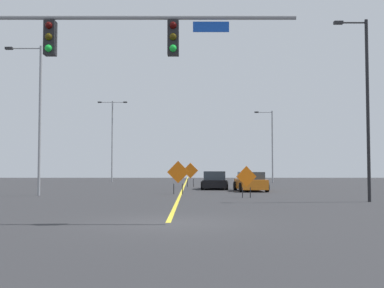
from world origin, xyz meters
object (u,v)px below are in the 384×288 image
(traffic_signal_assembly, at_px, (49,57))
(construction_sign_left_shoulder, at_px, (188,172))
(street_lamp_near_right, at_px, (363,102))
(car_black_mid, at_px, (213,181))
(street_lamp_far_left, at_px, (110,135))
(construction_sign_left_lane, at_px, (244,178))
(street_lamp_mid_left, at_px, (269,143))
(construction_sign_right_shoulder, at_px, (176,173))
(car_orange_distant, at_px, (248,182))
(street_lamp_far_right, at_px, (35,112))

(traffic_signal_assembly, xyz_separation_m, construction_sign_left_shoulder, (4.14, 26.80, -3.68))
(traffic_signal_assembly, distance_m, street_lamp_near_right, 15.44)
(traffic_signal_assembly, bearing_deg, car_black_mid, 75.01)
(street_lamp_far_left, relative_size, construction_sign_left_lane, 5.44)
(street_lamp_far_left, bearing_deg, construction_sign_left_lane, -67.05)
(street_lamp_mid_left, xyz_separation_m, construction_sign_left_lane, (-5.72, -25.96, -3.32))
(construction_sign_left_lane, xyz_separation_m, construction_sign_right_shoulder, (-3.87, 3.72, 0.22))
(traffic_signal_assembly, bearing_deg, construction_sign_right_shoulder, 77.72)
(traffic_signal_assembly, bearing_deg, construction_sign_left_lane, 58.56)
(construction_sign_left_shoulder, distance_m, car_black_mid, 4.74)
(car_orange_distant, bearing_deg, construction_sign_left_lane, -98.78)
(construction_sign_left_lane, height_order, car_orange_distant, construction_sign_left_lane)
(traffic_signal_assembly, height_order, construction_sign_left_shoulder, traffic_signal_assembly)
(traffic_signal_assembly, distance_m, street_lamp_far_right, 14.57)
(street_lamp_far_right, height_order, construction_sign_right_shoulder, street_lamp_far_right)
(street_lamp_mid_left, relative_size, construction_sign_left_shoulder, 3.81)
(construction_sign_left_lane, bearing_deg, street_lamp_mid_left, 77.59)
(street_lamp_far_left, xyz_separation_m, construction_sign_left_shoulder, (9.21, -14.24, -4.20))
(street_lamp_near_right, distance_m, car_orange_distant, 12.19)
(street_lamp_near_right, bearing_deg, street_lamp_far_left, 118.86)
(construction_sign_left_shoulder, relative_size, car_orange_distant, 0.50)
(street_lamp_mid_left, relative_size, car_black_mid, 1.80)
(traffic_signal_assembly, xyz_separation_m, street_lamp_near_right, (12.74, 8.72, -0.13))
(street_lamp_near_right, bearing_deg, construction_sign_right_shoulder, 143.60)
(construction_sign_right_shoulder, relative_size, car_orange_distant, 0.50)
(street_lamp_mid_left, height_order, construction_sign_right_shoulder, street_lamp_mid_left)
(street_lamp_mid_left, distance_m, street_lamp_far_right, 30.05)
(street_lamp_far_left, xyz_separation_m, street_lamp_mid_left, (18.06, -3.19, -1.12))
(construction_sign_left_lane, bearing_deg, car_black_mid, 96.68)
(car_orange_distant, bearing_deg, construction_sign_left_shoulder, 119.71)
(construction_sign_right_shoulder, distance_m, car_black_mid, 7.41)
(traffic_signal_assembly, xyz_separation_m, car_orange_distant, (8.41, 19.30, -4.35))
(car_orange_distant, bearing_deg, street_lamp_near_right, -67.78)
(construction_sign_left_shoulder, distance_m, car_orange_distant, 8.66)
(street_lamp_near_right, bearing_deg, traffic_signal_assembly, -145.60)
(street_lamp_far_left, xyz_separation_m, street_lamp_far_right, (0.17, -27.32, -0.60))
(street_lamp_far_left, bearing_deg, traffic_signal_assembly, -82.95)
(traffic_signal_assembly, relative_size, street_lamp_far_right, 1.27)
(street_lamp_far_left, distance_m, construction_sign_left_shoulder, 17.47)
(construction_sign_left_shoulder, height_order, car_black_mid, construction_sign_left_shoulder)
(street_lamp_near_right, distance_m, construction_sign_right_shoulder, 12.14)
(traffic_signal_assembly, distance_m, construction_sign_left_lane, 14.47)
(construction_sign_left_shoulder, bearing_deg, construction_sign_left_lane, -78.14)
(street_lamp_far_right, bearing_deg, car_orange_distant, 22.74)
(street_lamp_near_right, relative_size, street_lamp_far_right, 1.00)
(street_lamp_near_right, relative_size, street_lamp_mid_left, 1.12)
(street_lamp_far_left, relative_size, street_lamp_near_right, 1.06)
(traffic_signal_assembly, height_order, construction_sign_left_lane, traffic_signal_assembly)
(street_lamp_mid_left, bearing_deg, construction_sign_left_shoulder, -128.67)
(street_lamp_far_right, height_order, construction_sign_left_lane, street_lamp_far_right)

